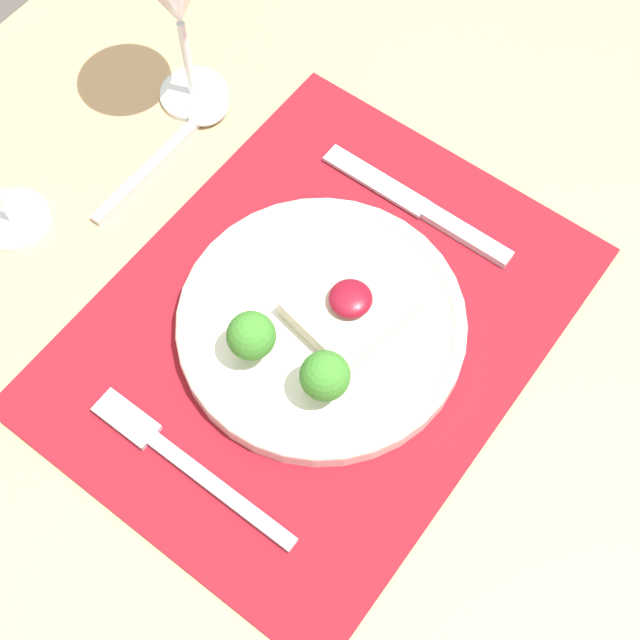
% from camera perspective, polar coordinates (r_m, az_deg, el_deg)
% --- Properties ---
extents(ground_plane, '(8.00, 8.00, 0.00)m').
position_cam_1_polar(ground_plane, '(1.49, -0.12, -13.58)').
color(ground_plane, '#4C4742').
extents(dining_table, '(1.37, 0.94, 0.77)m').
position_cam_1_polar(dining_table, '(0.85, -0.20, -3.35)').
color(dining_table, tan).
rests_on(dining_table, ground_plane).
extents(placemat, '(0.45, 0.34, 0.00)m').
position_cam_1_polar(placemat, '(0.76, -0.22, -0.41)').
color(placemat, maroon).
rests_on(placemat, dining_table).
extents(dinner_plate, '(0.25, 0.25, 0.07)m').
position_cam_1_polar(dinner_plate, '(0.74, 0.02, -0.34)').
color(dinner_plate, silver).
rests_on(dinner_plate, placemat).
extents(fork, '(0.02, 0.20, 0.01)m').
position_cam_1_polar(fork, '(0.72, -9.02, -8.75)').
color(fork, '#B2B2B7').
rests_on(fork, placemat).
extents(knife, '(0.02, 0.20, 0.01)m').
position_cam_1_polar(knife, '(0.82, 6.96, 6.86)').
color(knife, '#B2B2B7').
rests_on(knife, placemat).
extents(spoon, '(0.18, 0.04, 0.01)m').
position_cam_1_polar(spoon, '(0.88, -8.34, 12.13)').
color(spoon, '#B2B2B7').
rests_on(spoon, dining_table).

